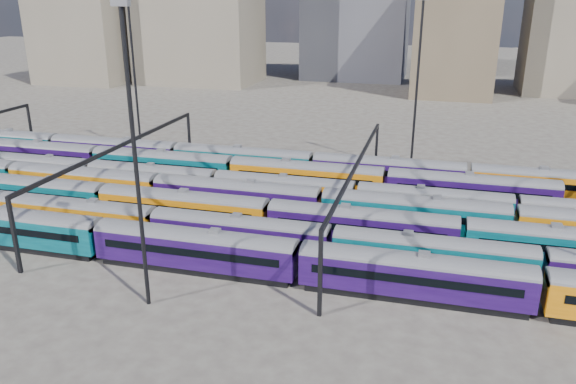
% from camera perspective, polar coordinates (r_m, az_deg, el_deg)
% --- Properties ---
extents(ground, '(500.00, 500.00, 0.00)m').
position_cam_1_polar(ground, '(68.54, -1.50, -2.68)').
color(ground, '#463F3B').
rests_on(ground, ground).
extents(rake_0, '(125.41, 3.06, 5.15)m').
position_cam_1_polar(rake_0, '(52.54, 1.15, -6.67)').
color(rake_0, black).
rests_on(rake_0, ground).
extents(rake_1, '(117.42, 2.87, 4.82)m').
position_cam_1_polar(rake_1, '(62.88, -13.44, -2.85)').
color(rake_1, black).
rests_on(rake_1, ground).
extents(rake_2, '(124.52, 3.04, 5.11)m').
position_cam_1_polar(rake_2, '(71.43, -18.19, -0.45)').
color(rake_2, black).
rests_on(rake_2, ground).
extents(rake_3, '(127.41, 3.11, 5.24)m').
position_cam_1_polar(rake_3, '(73.21, -13.14, 0.57)').
color(rake_3, black).
rests_on(rake_3, ground).
extents(rake_4, '(112.00, 2.73, 4.59)m').
position_cam_1_polar(rake_4, '(70.42, 6.94, -0.10)').
color(rake_4, black).
rests_on(rake_4, ground).
extents(rake_5, '(106.92, 3.13, 5.28)m').
position_cam_1_polar(rake_5, '(83.60, -12.65, 2.99)').
color(rake_5, black).
rests_on(rake_5, ground).
extents(rake_6, '(128.07, 3.12, 5.26)m').
position_cam_1_polar(rake_6, '(80.97, 2.55, 2.91)').
color(rake_6, black).
rests_on(rake_6, ground).
extents(gantry_1, '(0.35, 40.35, 8.03)m').
position_cam_1_polar(gantry_1, '(74.30, -16.54, 3.81)').
color(gantry_1, black).
rests_on(gantry_1, ground).
extents(gantry_2, '(0.35, 40.35, 8.03)m').
position_cam_1_polar(gantry_2, '(64.25, 7.04, 2.07)').
color(gantry_2, black).
rests_on(gantry_2, ground).
extents(mast_1, '(1.40, 0.50, 25.60)m').
position_cam_1_polar(mast_1, '(96.54, -15.36, 11.76)').
color(mast_1, black).
rests_on(mast_1, ground).
extents(mast_2, '(1.40, 0.50, 25.60)m').
position_cam_1_polar(mast_2, '(46.75, -15.33, 4.04)').
color(mast_2, black).
rests_on(mast_2, ground).
extents(mast_3, '(1.40, 0.50, 25.60)m').
position_cam_1_polar(mast_3, '(85.68, 13.01, 11.04)').
color(mast_3, black).
rests_on(mast_3, ground).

